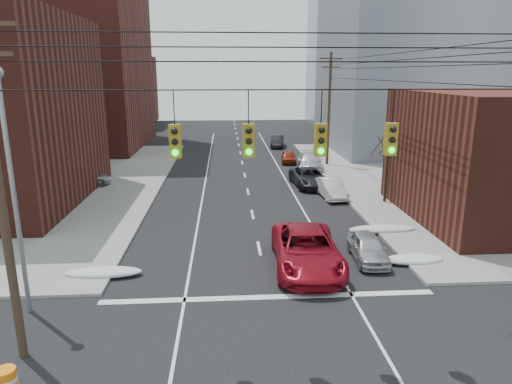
{
  "coord_description": "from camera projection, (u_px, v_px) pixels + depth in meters",
  "views": [
    {
      "loc": [
        -1.7,
        -10.73,
        9.09
      ],
      "look_at": [
        -0.14,
        12.43,
        3.0
      ],
      "focal_mm": 32.0,
      "sensor_mm": 36.0,
      "label": 1
    }
  ],
  "objects": [
    {
      "name": "building_brick_tall",
      "position": [
        34.0,
        21.0,
        53.73
      ],
      "size": [
        24.0,
        20.0,
        30.0
      ],
      "primitive_type": "cube",
      "color": "maroon",
      "rests_on": "ground"
    },
    {
      "name": "building_brick_far",
      "position": [
        88.0,
        91.0,
        80.97
      ],
      "size": [
        22.0,
        18.0,
        12.0
      ],
      "primitive_type": "cube",
      "color": "#4E1E17",
      "rests_on": "ground"
    },
    {
      "name": "building_office",
      "position": [
        426.0,
        43.0,
        53.49
      ],
      "size": [
        22.0,
        20.0,
        25.0
      ],
      "primitive_type": "cube",
      "color": "gray",
      "rests_on": "ground"
    },
    {
      "name": "building_glass",
      "position": [
        372.0,
        61.0,
        79.09
      ],
      "size": [
        20.0,
        18.0,
        22.0
      ],
      "primitive_type": "cube",
      "color": "gray",
      "rests_on": "ground"
    },
    {
      "name": "utility_pole_far",
      "position": [
        329.0,
        107.0,
        44.67
      ],
      "size": [
        2.2,
        0.28,
        11.0
      ],
      "color": "#473323",
      "rests_on": "ground"
    },
    {
      "name": "traffic_signals",
      "position": [
        285.0,
        138.0,
        13.82
      ],
      "size": [
        17.0,
        0.42,
        2.02
      ],
      "color": "black",
      "rests_on": "ground"
    },
    {
      "name": "street_light",
      "position": [
        11.0,
        174.0,
        16.54
      ],
      "size": [
        0.44,
        0.44,
        9.32
      ],
      "color": "gray",
      "rests_on": "ground"
    },
    {
      "name": "bare_tree",
      "position": [
        386.0,
        172.0,
        32.1
      ],
      "size": [
        2.09,
        2.2,
        4.93
      ],
      "color": "black",
      "rests_on": "ground"
    },
    {
      "name": "snow_nw",
      "position": [
        103.0,
        272.0,
        20.92
      ],
      "size": [
        3.5,
        1.08,
        0.42
      ],
      "primitive_type": "ellipsoid",
      "color": "silver",
      "rests_on": "ground"
    },
    {
      "name": "snow_ne",
      "position": [
        413.0,
        259.0,
        22.37
      ],
      "size": [
        3.0,
        1.08,
        0.42
      ],
      "primitive_type": "ellipsoid",
      "color": "silver",
      "rests_on": "ground"
    },
    {
      "name": "snow_east_far",
      "position": [
        382.0,
        229.0,
        26.71
      ],
      "size": [
        4.0,
        1.08,
        0.42
      ],
      "primitive_type": "ellipsoid",
      "color": "silver",
      "rests_on": "ground"
    },
    {
      "name": "red_pickup",
      "position": [
        307.0,
        250.0,
        21.7
      ],
      "size": [
        3.32,
        6.73,
        1.84
      ],
      "primitive_type": "imported",
      "rotation": [
        0.0,
        0.0,
        -0.04
      ],
      "color": "maroon",
      "rests_on": "ground"
    },
    {
      "name": "parked_car_a",
      "position": [
        368.0,
        248.0,
        22.67
      ],
      "size": [
        1.71,
        3.88,
        1.3
      ],
      "primitive_type": "imported",
      "rotation": [
        0.0,
        0.0,
        -0.05
      ],
      "color": "#B8B8BD",
      "rests_on": "ground"
    },
    {
      "name": "parked_car_b",
      "position": [
        331.0,
        188.0,
        34.13
      ],
      "size": [
        1.77,
        4.36,
        1.41
      ],
      "primitive_type": "imported",
      "rotation": [
        0.0,
        0.0,
        0.07
      ],
      "color": "silver",
      "rests_on": "ground"
    },
    {
      "name": "parked_car_c",
      "position": [
        309.0,
        177.0,
        37.47
      ],
      "size": [
        2.88,
        5.54,
        1.49
      ],
      "primitive_type": "imported",
      "rotation": [
        0.0,
        0.0,
        0.08
      ],
      "color": "black",
      "rests_on": "ground"
    },
    {
      "name": "parked_car_d",
      "position": [
        310.0,
        162.0,
        43.87
      ],
      "size": [
        2.73,
        5.61,
        1.57
      ],
      "primitive_type": "imported",
      "rotation": [
        0.0,
        0.0,
        -0.1
      ],
      "color": "silver",
      "rests_on": "ground"
    },
    {
      "name": "parked_car_e",
      "position": [
        288.0,
        157.0,
        47.29
      ],
      "size": [
        1.8,
        3.72,
        1.23
      ],
      "primitive_type": "imported",
      "rotation": [
        0.0,
        0.0,
        -0.1
      ],
      "color": "maroon",
      "rests_on": "ground"
    },
    {
      "name": "parked_car_f",
      "position": [
        277.0,
        141.0,
        57.24
      ],
      "size": [
        2.13,
        4.6,
        1.46
      ],
      "primitive_type": "imported",
      "rotation": [
        0.0,
        0.0,
        -0.14
      ],
      "color": "black",
      "rests_on": "ground"
    },
    {
      "name": "lot_car_a",
      "position": [
        54.0,
        178.0,
        36.61
      ],
      "size": [
        4.44,
        1.86,
        1.43
      ],
      "primitive_type": "imported",
      "rotation": [
        0.0,
        0.0,
        1.49
      ],
      "color": "white",
      "rests_on": "sidewalk_nw"
    },
    {
      "name": "lot_car_b",
      "position": [
        83.0,
        178.0,
        37.06
      ],
      "size": [
        4.81,
        3.11,
        1.23
      ],
      "primitive_type": "imported",
      "rotation": [
        0.0,
        0.0,
        1.83
      ],
      "color": "#A4A4A9",
      "rests_on": "sidewalk_nw"
    },
    {
      "name": "lot_car_c",
      "position": [
        6.0,
        182.0,
        35.36
      ],
      "size": [
        5.6,
        3.87,
        1.51
      ],
      "primitive_type": "imported",
      "rotation": [
        0.0,
        0.0,
        1.19
      ],
      "color": "black",
      "rests_on": "sidewalk_nw"
    },
    {
      "name": "lot_car_d",
      "position": [
        1.0,
        182.0,
        35.65
      ],
      "size": [
        3.92,
        1.84,
        1.3
      ],
      "primitive_type": "imported",
      "rotation": [
        0.0,
        0.0,
        1.65
      ],
      "color": "#A7A7AC",
      "rests_on": "sidewalk_nw"
    }
  ]
}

